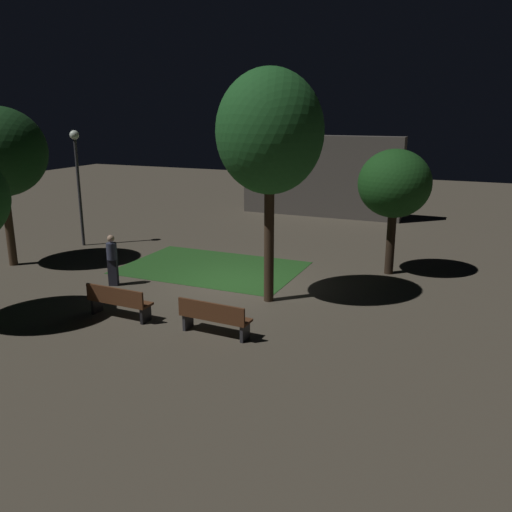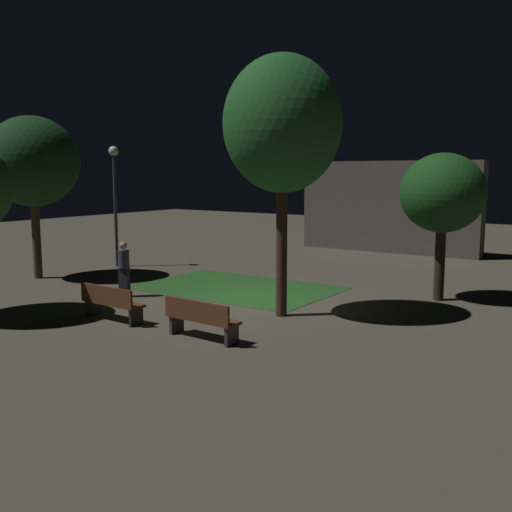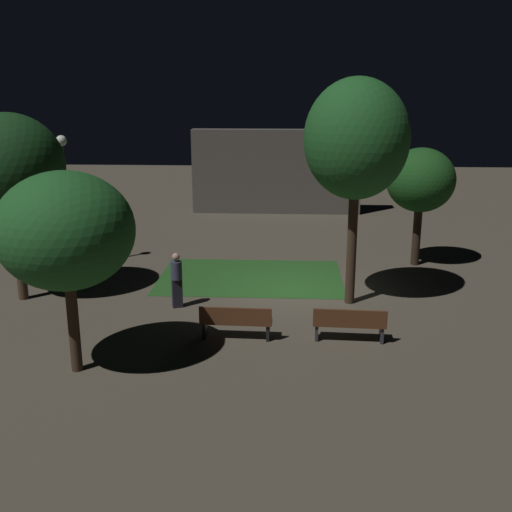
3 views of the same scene
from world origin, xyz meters
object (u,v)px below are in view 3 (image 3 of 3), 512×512
(bench_by_lamp, at_px, (236,321))
(lamp_post_plaza_west, at_px, (65,179))
(tree_tall_center, at_px, (356,140))
(tree_lawn_side, at_px, (421,181))
(bench_back_row, at_px, (349,323))
(pedestrian, at_px, (177,279))
(tree_back_left, at_px, (65,231))
(tree_right_canopy, at_px, (9,167))

(bench_by_lamp, height_order, lamp_post_plaza_west, lamp_post_plaza_west)
(bench_by_lamp, distance_m, tree_tall_center, 5.94)
(tree_lawn_side, bearing_deg, tree_tall_center, -123.62)
(bench_back_row, height_order, pedestrian, pedestrian)
(tree_tall_center, bearing_deg, tree_back_left, -144.13)
(bench_back_row, xyz_separation_m, lamp_post_plaza_west, (-9.06, 5.90, 2.61))
(bench_by_lamp, distance_m, lamp_post_plaza_west, 8.98)
(tree_tall_center, xyz_separation_m, tree_back_left, (-6.51, -4.71, -1.51))
(lamp_post_plaza_west, bearing_deg, pedestrian, -40.30)
(tree_lawn_side, height_order, pedestrian, tree_lawn_side)
(tree_back_left, distance_m, lamp_post_plaza_west, 8.30)
(lamp_post_plaza_west, xyz_separation_m, pedestrian, (4.38, -3.72, -2.24))
(tree_back_left, bearing_deg, lamp_post_plaza_west, 110.02)
(tree_tall_center, distance_m, lamp_post_plaza_west, 9.97)
(tree_right_canopy, xyz_separation_m, tree_lawn_side, (12.37, 4.22, -0.93))
(tree_lawn_side, distance_m, lamp_post_plaza_west, 12.08)
(bench_back_row, height_order, tree_back_left, tree_back_left)
(bench_by_lamp, relative_size, tree_lawn_side, 0.44)
(tree_back_left, bearing_deg, tree_lawn_side, 43.59)
(tree_tall_center, bearing_deg, pedestrian, -172.80)
(bench_by_lamp, bearing_deg, tree_tall_center, 42.23)
(tree_tall_center, height_order, tree_back_left, tree_tall_center)
(tree_right_canopy, distance_m, tree_back_left, 5.58)
(bench_by_lamp, bearing_deg, tree_back_left, -150.95)
(tree_lawn_side, distance_m, pedestrian, 9.23)
(bench_back_row, relative_size, tree_lawn_side, 0.44)
(tree_tall_center, xyz_separation_m, tree_lawn_side, (2.70, 4.06, -1.72))
(bench_back_row, bearing_deg, tree_tall_center, 84.21)
(tree_right_canopy, xyz_separation_m, tree_back_left, (3.17, -4.54, -0.73))
(tree_right_canopy, height_order, pedestrian, tree_right_canopy)
(bench_back_row, distance_m, tree_back_left, 7.05)
(tree_tall_center, bearing_deg, tree_right_canopy, -179.01)
(lamp_post_plaza_west, bearing_deg, bench_back_row, -33.08)
(bench_back_row, height_order, tree_lawn_side, tree_lawn_side)
(lamp_post_plaza_west, bearing_deg, tree_lawn_side, 4.59)
(bench_by_lamp, height_order, bench_back_row, same)
(tree_tall_center, xyz_separation_m, lamp_post_plaza_west, (-9.35, 3.09, -1.61))
(bench_back_row, distance_m, tree_tall_center, 5.08)
(tree_right_canopy, distance_m, lamp_post_plaza_west, 3.38)
(tree_lawn_side, bearing_deg, tree_right_canopy, -161.15)
(tree_lawn_side, height_order, tree_back_left, tree_back_left)
(tree_lawn_side, bearing_deg, lamp_post_plaza_west, -175.41)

